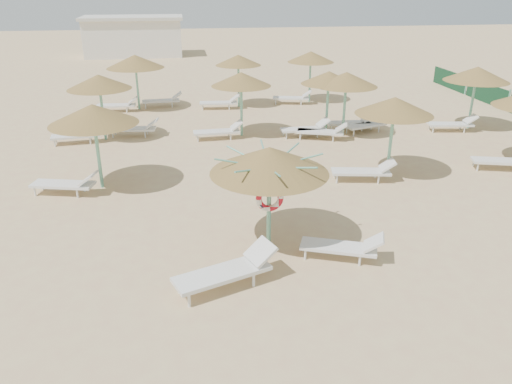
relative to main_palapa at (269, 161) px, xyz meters
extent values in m
plane|color=tan|center=(0.21, -0.36, -2.21)|extent=(120.00, 120.00, 0.00)
cylinder|color=#69B69B|center=(0.00, 0.00, -1.15)|extent=(0.11, 0.11, 2.14)
cone|color=olive|center=(0.00, 0.00, 0.02)|extent=(2.85, 2.85, 0.64)
cylinder|color=#69B69B|center=(0.00, 0.00, -0.23)|extent=(0.20, 0.20, 0.12)
cylinder|color=#69B69B|center=(0.66, 0.00, -0.03)|extent=(1.29, 0.04, 0.33)
cylinder|color=#69B69B|center=(0.46, 0.46, -0.03)|extent=(0.94, 0.94, 0.33)
cylinder|color=#69B69B|center=(0.00, 0.66, -0.03)|extent=(0.04, 1.29, 0.33)
cylinder|color=#69B69B|center=(-0.46, 0.46, -0.03)|extent=(0.94, 0.94, 0.33)
cylinder|color=#69B69B|center=(-0.66, 0.00, -0.03)|extent=(1.29, 0.04, 0.33)
cylinder|color=#69B69B|center=(-0.46, -0.46, -0.03)|extent=(0.94, 0.94, 0.33)
cylinder|color=#69B69B|center=(0.00, -0.65, -0.03)|extent=(0.04, 1.29, 0.33)
cylinder|color=#69B69B|center=(0.46, -0.46, -0.03)|extent=(0.94, 0.94, 0.33)
torus|color=red|center=(0.00, -0.10, -0.92)|extent=(0.68, 0.15, 0.68)
cylinder|color=silver|center=(-2.04, -2.37, -2.06)|extent=(0.07, 0.07, 0.31)
cylinder|color=silver|center=(-2.24, -1.85, -2.06)|extent=(0.07, 0.07, 0.31)
cylinder|color=silver|center=(-0.64, -1.83, -2.06)|extent=(0.07, 0.07, 0.31)
cylinder|color=silver|center=(-0.84, -1.31, -2.06)|extent=(0.07, 0.07, 0.31)
cube|color=silver|center=(-1.31, -1.79, -1.86)|extent=(2.22, 1.41, 0.09)
cube|color=silver|center=(-0.43, -1.45, -1.59)|extent=(0.74, 0.82, 0.41)
cylinder|color=silver|center=(0.73, -0.90, -2.08)|extent=(0.06, 0.06, 0.26)
cylinder|color=silver|center=(0.90, -0.46, -2.08)|extent=(0.06, 0.06, 0.26)
cylinder|color=silver|center=(1.92, -1.36, -2.08)|extent=(0.06, 0.06, 0.26)
cylinder|color=silver|center=(2.09, -0.92, -2.08)|extent=(0.06, 0.06, 0.26)
cube|color=silver|center=(1.52, -0.95, -1.91)|extent=(1.88, 1.19, 0.08)
cube|color=silver|center=(2.26, -1.24, -1.69)|extent=(0.63, 0.69, 0.34)
cylinder|color=#69B69B|center=(-4.65, 4.43, -1.06)|extent=(0.11, 0.11, 2.30)
cone|color=olive|center=(-4.65, 4.43, 0.18)|extent=(2.70, 2.70, 0.61)
cylinder|color=#69B69B|center=(-4.65, 4.43, -0.06)|extent=(0.20, 0.20, 0.12)
cylinder|color=silver|center=(-6.59, 3.98, -2.07)|extent=(0.06, 0.06, 0.28)
cylinder|color=silver|center=(-6.47, 4.47, -2.07)|extent=(0.06, 0.06, 0.28)
cylinder|color=silver|center=(-5.28, 3.66, -2.07)|extent=(0.06, 0.06, 0.28)
cylinder|color=silver|center=(-5.16, 4.14, -2.07)|extent=(0.06, 0.06, 0.28)
cube|color=silver|center=(-5.75, 4.03, -1.89)|extent=(1.99, 1.06, 0.08)
cube|color=silver|center=(-4.93, 3.82, -1.65)|extent=(0.62, 0.70, 0.36)
cylinder|color=#69B69B|center=(-5.21, 9.74, -1.06)|extent=(0.11, 0.11, 2.30)
cone|color=olive|center=(-5.21, 9.74, 0.17)|extent=(2.54, 2.54, 0.57)
cylinder|color=#69B69B|center=(-5.21, 9.74, -0.06)|extent=(0.20, 0.20, 0.12)
cylinder|color=silver|center=(-7.07, 9.00, -2.07)|extent=(0.06, 0.06, 0.28)
cylinder|color=silver|center=(-7.13, 9.50, -2.07)|extent=(0.06, 0.06, 0.28)
cylinder|color=silver|center=(-5.73, 9.15, -2.07)|extent=(0.06, 0.06, 0.28)
cylinder|color=silver|center=(-5.79, 9.65, -2.07)|extent=(0.06, 0.06, 0.28)
cube|color=silver|center=(-6.31, 9.34, -1.89)|extent=(1.96, 0.83, 0.08)
cube|color=silver|center=(-5.46, 9.44, -1.65)|extent=(0.55, 0.65, 0.36)
cylinder|color=silver|center=(-4.93, 9.88, -2.07)|extent=(0.06, 0.06, 0.28)
cylinder|color=silver|center=(-4.87, 10.38, -2.07)|extent=(0.06, 0.06, 0.28)
cylinder|color=silver|center=(-3.59, 9.73, -2.07)|extent=(0.06, 0.06, 0.28)
cylinder|color=silver|center=(-3.53, 10.23, -2.07)|extent=(0.06, 0.06, 0.28)
cube|color=silver|center=(-4.11, 10.04, -1.89)|extent=(1.96, 0.83, 0.08)
cube|color=silver|center=(-3.26, 9.94, -1.65)|extent=(0.55, 0.65, 0.36)
cylinder|color=#69B69B|center=(-4.17, 14.90, -1.06)|extent=(0.11, 0.11, 2.30)
cone|color=olive|center=(-4.17, 14.90, 0.18)|extent=(2.84, 2.84, 0.64)
cylinder|color=#69B69B|center=(-4.17, 14.90, -0.06)|extent=(0.20, 0.20, 0.12)
cylinder|color=silver|center=(-6.09, 14.30, -2.07)|extent=(0.06, 0.06, 0.28)
cylinder|color=silver|center=(-6.06, 14.80, -2.07)|extent=(0.06, 0.06, 0.28)
cylinder|color=silver|center=(-4.74, 14.22, -2.07)|extent=(0.06, 0.06, 0.28)
cylinder|color=silver|center=(-4.71, 14.72, -2.07)|extent=(0.06, 0.06, 0.28)
cube|color=silver|center=(-5.27, 14.50, -1.89)|extent=(1.93, 0.73, 0.08)
cube|color=silver|center=(-4.42, 14.45, -1.65)|extent=(0.52, 0.63, 0.36)
cylinder|color=silver|center=(-3.86, 14.91, -2.07)|extent=(0.06, 0.06, 0.28)
cylinder|color=silver|center=(-3.89, 15.40, -2.07)|extent=(0.06, 0.06, 0.28)
cylinder|color=silver|center=(-2.51, 14.98, -2.07)|extent=(0.06, 0.06, 0.28)
cylinder|color=silver|center=(-2.54, 15.48, -2.07)|extent=(0.06, 0.06, 0.28)
cube|color=silver|center=(-3.07, 15.20, -1.89)|extent=(1.93, 0.73, 0.08)
cube|color=silver|center=(-2.22, 15.25, -1.65)|extent=(0.52, 0.63, 0.36)
cylinder|color=#69B69B|center=(0.47, 9.49, -1.06)|extent=(0.11, 0.11, 2.30)
cone|color=olive|center=(0.47, 9.49, 0.17)|extent=(2.47, 2.47, 0.56)
cylinder|color=#69B69B|center=(0.47, 9.49, -0.06)|extent=(0.20, 0.20, 0.12)
cylinder|color=silver|center=(-1.42, 8.79, -2.07)|extent=(0.06, 0.06, 0.28)
cylinder|color=silver|center=(-1.45, 9.29, -2.07)|extent=(0.06, 0.06, 0.28)
cylinder|color=silver|center=(-0.07, 8.87, -2.07)|extent=(0.06, 0.06, 0.28)
cylinder|color=silver|center=(-0.10, 9.37, -2.07)|extent=(0.06, 0.06, 0.28)
cube|color=silver|center=(-0.63, 9.09, -1.89)|extent=(1.93, 0.73, 0.08)
cube|color=silver|center=(0.21, 9.14, -1.65)|extent=(0.52, 0.63, 0.36)
cylinder|color=#69B69B|center=(0.94, 14.71, -1.06)|extent=(0.11, 0.11, 2.30)
cone|color=olive|center=(0.94, 14.71, 0.16)|extent=(2.32, 2.32, 0.52)
cylinder|color=#69B69B|center=(0.94, 14.71, -0.06)|extent=(0.20, 0.20, 0.12)
cylinder|color=silver|center=(-0.97, 14.12, -2.07)|extent=(0.06, 0.06, 0.28)
cylinder|color=silver|center=(-0.94, 14.62, -2.07)|extent=(0.06, 0.06, 0.28)
cylinder|color=silver|center=(0.38, 14.03, -2.07)|extent=(0.06, 0.06, 0.28)
cylinder|color=silver|center=(0.41, 14.52, -2.07)|extent=(0.06, 0.06, 0.28)
cube|color=silver|center=(-0.16, 14.31, -1.89)|extent=(1.94, 0.75, 0.08)
cube|color=silver|center=(0.69, 14.25, -1.65)|extent=(0.53, 0.63, 0.36)
cylinder|color=#69B69B|center=(4.81, 4.15, -1.06)|extent=(0.11, 0.11, 2.30)
cone|color=olive|center=(4.81, 4.15, 0.17)|extent=(2.52, 2.52, 0.57)
cylinder|color=#69B69B|center=(4.81, 4.15, -0.06)|extent=(0.20, 0.20, 0.12)
cylinder|color=silver|center=(2.88, 3.64, -2.07)|extent=(0.06, 0.06, 0.28)
cylinder|color=silver|center=(2.97, 4.13, -2.07)|extent=(0.06, 0.06, 0.28)
cylinder|color=silver|center=(4.21, 3.40, -2.07)|extent=(0.06, 0.06, 0.28)
cylinder|color=silver|center=(4.30, 3.90, -2.07)|extent=(0.06, 0.06, 0.28)
cube|color=silver|center=(3.71, 3.75, -1.89)|extent=(1.98, 0.94, 0.08)
cube|color=silver|center=(4.55, 3.60, -1.65)|extent=(0.58, 0.68, 0.36)
cylinder|color=#69B69B|center=(4.72, 8.84, -1.06)|extent=(0.11, 0.11, 2.30)
cone|color=olive|center=(4.72, 8.84, 0.17)|extent=(2.56, 2.56, 0.58)
cylinder|color=#69B69B|center=(4.72, 8.84, -0.06)|extent=(0.20, 0.20, 0.12)
cylinder|color=silver|center=(2.78, 8.46, -2.07)|extent=(0.06, 0.06, 0.28)
cylinder|color=silver|center=(2.94, 8.94, -2.07)|extent=(0.06, 0.06, 0.28)
cylinder|color=silver|center=(4.06, 8.03, -2.07)|extent=(0.06, 0.06, 0.28)
cylinder|color=silver|center=(4.22, 8.50, -2.07)|extent=(0.06, 0.06, 0.28)
cube|color=silver|center=(3.62, 8.44, -1.89)|extent=(2.00, 1.20, 0.08)
cube|color=silver|center=(4.42, 8.17, -1.65)|extent=(0.65, 0.72, 0.36)
cylinder|color=silver|center=(5.14, 8.65, -2.07)|extent=(0.06, 0.06, 0.28)
cylinder|color=silver|center=(4.98, 9.12, -2.07)|extent=(0.06, 0.06, 0.28)
cylinder|color=silver|center=(6.42, 9.08, -2.07)|extent=(0.06, 0.06, 0.28)
cylinder|color=silver|center=(6.26, 9.56, -2.07)|extent=(0.06, 0.06, 0.28)
cube|color=silver|center=(5.82, 9.14, -1.89)|extent=(2.00, 1.20, 0.08)
cube|color=silver|center=(6.62, 9.42, -1.65)|extent=(0.65, 0.72, 0.36)
cylinder|color=#69B69B|center=(4.85, 15.27, -1.06)|extent=(0.11, 0.11, 2.30)
cone|color=olive|center=(4.85, 15.27, 0.17)|extent=(2.45, 2.45, 0.55)
cylinder|color=#69B69B|center=(4.85, 15.27, -0.06)|extent=(0.20, 0.20, 0.12)
cylinder|color=silver|center=(2.92, 14.80, -2.07)|extent=(0.06, 0.06, 0.28)
cylinder|color=silver|center=(3.02, 15.29, -2.07)|extent=(0.06, 0.06, 0.28)
cylinder|color=silver|center=(4.23, 14.51, -2.07)|extent=(0.06, 0.06, 0.28)
cylinder|color=silver|center=(4.34, 15.00, -2.07)|extent=(0.06, 0.06, 0.28)
cube|color=silver|center=(3.75, 14.87, -1.89)|extent=(1.99, 1.02, 0.08)
cube|color=silver|center=(4.58, 14.69, -1.65)|extent=(0.60, 0.69, 0.36)
cylinder|color=silver|center=(8.05, 4.01, -2.07)|extent=(0.06, 0.06, 0.28)
cylinder|color=silver|center=(8.18, 4.50, -2.07)|extent=(0.06, 0.06, 0.28)
cube|color=silver|center=(8.89, 4.04, -1.89)|extent=(2.00, 1.11, 0.08)
cylinder|color=#69B69B|center=(10.64, 9.15, -1.06)|extent=(0.11, 0.11, 2.30)
cone|color=olive|center=(10.64, 9.15, 0.18)|extent=(2.74, 2.74, 0.62)
cylinder|color=#69B69B|center=(10.64, 9.15, -0.06)|extent=(0.20, 0.20, 0.12)
cylinder|color=silver|center=(8.71, 8.63, -2.07)|extent=(0.06, 0.06, 0.28)
cylinder|color=silver|center=(8.79, 9.12, -2.07)|extent=(0.06, 0.06, 0.28)
cylinder|color=silver|center=(10.04, 8.42, -2.07)|extent=(0.06, 0.06, 0.28)
cylinder|color=silver|center=(10.12, 8.91, -2.07)|extent=(0.06, 0.06, 0.28)
cube|color=silver|center=(9.54, 8.75, -1.89)|extent=(1.97, 0.91, 0.08)
cube|color=silver|center=(10.38, 8.62, -1.65)|extent=(0.57, 0.67, 0.36)
cylinder|color=#69B69B|center=(4.12, 9.32, -1.06)|extent=(0.11, 0.11, 2.30)
cone|color=olive|center=(4.12, 9.32, 0.16)|extent=(2.32, 2.32, 0.52)
cylinder|color=#69B69B|center=(4.12, 9.32, -0.06)|extent=(0.20, 0.20, 0.12)
cylinder|color=silver|center=(2.23, 8.63, -2.07)|extent=(0.06, 0.06, 0.28)
cylinder|color=silver|center=(2.20, 9.13, -2.07)|extent=(0.06, 0.06, 0.28)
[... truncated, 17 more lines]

